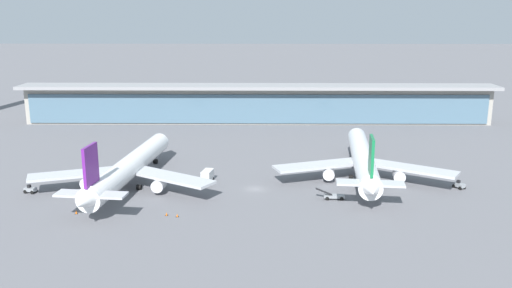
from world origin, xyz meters
The scene contains 11 objects.
ground_plane centered at (0.00, 0.00, 0.00)m, with size 1200.00×1200.00×0.00m, color slate.
airliner_left_stand centered at (-31.56, 1.03, 5.11)m, with size 46.62×60.95×16.23m.
airliner_centre_stand centered at (28.12, 9.13, 5.11)m, with size 46.61×60.95×16.23m.
service_truck_near_nose_grey centered at (-12.59, 4.86, 1.69)m, with size 3.65×7.60×3.10m.
service_truck_under_wing_grey centered at (50.80, 1.01, 0.87)m, with size 2.89×3.33×2.05m.
service_truck_mid_apron_grey centered at (18.41, -7.31, 0.81)m, with size 6.85×2.10×2.70m.
service_truck_by_tail_grey centered at (-54.64, -3.56, 0.87)m, with size 3.21×2.39×2.05m.
terminal_building centered at (0.00, 80.95, 7.87)m, with size 183.60×12.80×15.20m.
safety_cone_alpha centered at (-16.56, -18.83, 0.32)m, with size 0.62×0.62×0.70m.
safety_cone_bravo centered at (-19.01, -18.05, 0.32)m, with size 0.62×0.62×0.70m.
safety_cone_charlie centered at (-38.89, -17.26, 0.32)m, with size 0.62×0.62×0.70m.
Camera 1 is at (1.59, -127.65, 43.17)m, focal length 37.95 mm.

